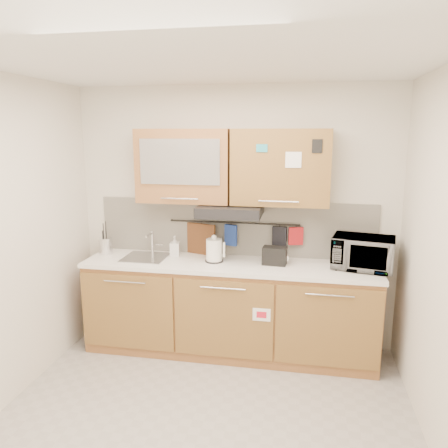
% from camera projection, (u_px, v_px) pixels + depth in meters
% --- Properties ---
extents(floor, '(3.20, 3.20, 0.00)m').
position_uv_depth(floor, '(201.00, 428.00, 3.23)').
color(floor, '#9E9993').
rests_on(floor, ground).
extents(ceiling, '(3.20, 3.20, 0.00)m').
position_uv_depth(ceiling, '(197.00, 58.00, 2.69)').
color(ceiling, white).
rests_on(ceiling, wall_back).
extents(wall_back, '(3.20, 0.00, 3.20)m').
position_uv_depth(wall_back, '(234.00, 218.00, 4.41)').
color(wall_back, silver).
rests_on(wall_back, ground).
extents(base_cabinet, '(2.80, 0.64, 0.88)m').
position_uv_depth(base_cabinet, '(229.00, 313.00, 4.30)').
color(base_cabinet, '#AB763C').
rests_on(base_cabinet, floor).
extents(countertop, '(2.82, 0.62, 0.04)m').
position_uv_depth(countertop, '(229.00, 265.00, 4.19)').
color(countertop, white).
rests_on(countertop, base_cabinet).
extents(backsplash, '(2.80, 0.02, 0.56)m').
position_uv_depth(backsplash, '(234.00, 228.00, 4.42)').
color(backsplash, silver).
rests_on(backsplash, countertop).
extents(upper_cabinets, '(1.82, 0.37, 0.70)m').
position_uv_depth(upper_cabinets, '(231.00, 166.00, 4.13)').
color(upper_cabinets, '#AB763C').
rests_on(upper_cabinets, wall_back).
extents(range_hood, '(0.60, 0.46, 0.10)m').
position_uv_depth(range_hood, '(230.00, 210.00, 4.14)').
color(range_hood, black).
rests_on(range_hood, upper_cabinets).
extents(sink, '(0.42, 0.40, 0.26)m').
position_uv_depth(sink, '(146.00, 257.00, 4.35)').
color(sink, silver).
rests_on(sink, countertop).
extents(utensil_rail, '(1.30, 0.02, 0.02)m').
position_uv_depth(utensil_rail, '(234.00, 223.00, 4.37)').
color(utensil_rail, black).
rests_on(utensil_rail, backsplash).
extents(utensil_crock, '(0.17, 0.17, 0.34)m').
position_uv_depth(utensil_crock, '(106.00, 246.00, 4.48)').
color(utensil_crock, silver).
rests_on(utensil_crock, countertop).
extents(kettle, '(0.19, 0.17, 0.27)m').
position_uv_depth(kettle, '(214.00, 251.00, 4.21)').
color(kettle, white).
rests_on(kettle, countertop).
extents(toaster, '(0.23, 0.15, 0.17)m').
position_uv_depth(toaster, '(275.00, 256.00, 4.12)').
color(toaster, black).
rests_on(toaster, countertop).
extents(microwave, '(0.60, 0.46, 0.30)m').
position_uv_depth(microwave, '(363.00, 253.00, 3.99)').
color(microwave, '#999999').
rests_on(microwave, countertop).
extents(soap_bottle, '(0.11, 0.11, 0.20)m').
position_uv_depth(soap_bottle, '(175.00, 246.00, 4.40)').
color(soap_bottle, '#999999').
rests_on(soap_bottle, countertop).
extents(cutting_board, '(0.32, 0.12, 0.40)m').
position_uv_depth(cutting_board, '(201.00, 243.00, 4.46)').
color(cutting_board, brown).
rests_on(cutting_board, utensil_rail).
extents(oven_mitt, '(0.13, 0.07, 0.21)m').
position_uv_depth(oven_mitt, '(231.00, 235.00, 4.38)').
color(oven_mitt, '#223F9C').
rests_on(oven_mitt, utensil_rail).
extents(dark_pouch, '(0.14, 0.06, 0.22)m').
position_uv_depth(dark_pouch, '(279.00, 238.00, 4.30)').
color(dark_pouch, black).
rests_on(dark_pouch, utensil_rail).
extents(pot_holder, '(0.14, 0.06, 0.18)m').
position_uv_depth(pot_holder, '(296.00, 236.00, 4.26)').
color(pot_holder, '#AB161C').
rests_on(pot_holder, utensil_rail).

